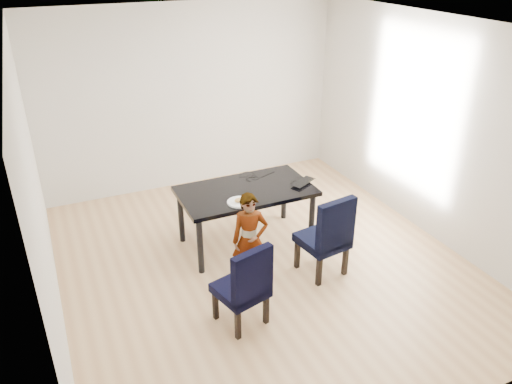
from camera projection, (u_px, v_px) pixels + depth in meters
name	position (u px, v px, depth m)	size (l,w,h in m)	color
floor	(263.00, 263.00, 5.91)	(4.50, 5.00, 0.01)	tan
ceiling	(265.00, 25.00, 4.70)	(4.50, 5.00, 0.01)	white
wall_back	(191.00, 98.00, 7.34)	(4.50, 0.01, 2.70)	silver
wall_front	(426.00, 292.00, 3.27)	(4.50, 0.01, 2.70)	white
wall_left	(37.00, 198.00, 4.47)	(0.01, 5.00, 2.70)	silver
wall_right	(429.00, 128.00, 6.14)	(0.01, 5.00, 2.70)	beige
dining_table	(246.00, 216.00, 6.15)	(1.60, 0.90, 0.75)	black
chair_left	(240.00, 283.00, 4.81)	(0.44, 0.46, 0.92)	black
chair_right	(323.00, 234.00, 5.55)	(0.48, 0.50, 1.00)	black
child	(250.00, 240.00, 5.37)	(0.39, 0.26, 1.08)	orange
plate	(240.00, 202.00, 5.67)	(0.29, 0.29, 0.02)	white
sandwich	(240.00, 200.00, 5.64)	(0.13, 0.06, 0.05)	#C79347
laptop	(300.00, 181.00, 6.14)	(0.36, 0.23, 0.03)	black
cable_tangle	(253.00, 179.00, 6.24)	(0.16, 0.16, 0.01)	black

